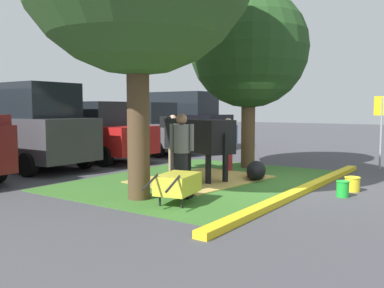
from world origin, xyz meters
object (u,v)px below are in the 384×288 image
wheelbarrow (178,184)px  person_visitor_far (182,150)px  person_visitor_near (228,143)px  parking_sign (382,118)px  suv_dark_grey (26,126)px  bucket_yellow (352,184)px  calf_lying (256,170)px  bucket_green (343,189)px  sedan_blue (143,129)px  sedan_red (94,132)px  cow_holstein (195,135)px  person_handler (173,141)px  shade_tree_right (249,49)px  suv_black (179,120)px

wheelbarrow → person_visitor_far: bearing=32.9°
person_visitor_near → parking_sign: (2.94, -3.47, 0.70)m
suv_dark_grey → bucket_yellow: bearing=-77.8°
calf_lying → wheelbarrow: (-3.28, -0.01, 0.15)m
bucket_green → sedan_blue: bearing=66.2°
person_visitor_far → parking_sign: bearing=-24.0°
person_visitor_near → sedan_blue: (2.26, 5.20, 0.17)m
calf_lying → sedan_red: sedan_red is taller
cow_holstein → bucket_yellow: (0.58, -3.75, -0.95)m
person_handler → bucket_green: bearing=-99.0°
cow_holstein → person_handler: person_handler is taller
shade_tree_right → person_handler: shade_tree_right is taller
person_handler → wheelbarrow: size_ratio=0.99×
sedan_red → sedan_blue: bearing=3.4°
bucket_yellow → wheelbarrow: bearing=143.2°
person_handler → bucket_yellow: size_ratio=4.75×
person_visitor_far → sedan_blue: 8.06m
person_handler → bucket_green: 5.07m
parking_sign → suv_black: size_ratio=0.47×
wheelbarrow → bucket_yellow: (3.16, -2.36, -0.22)m
cow_holstein → sedan_red: size_ratio=0.68×
person_visitor_far → suv_dark_grey: 6.08m
sedan_blue → cow_holstein: bearing=-126.4°
cow_holstein → suv_black: bearing=39.5°
calf_lying → suv_black: suv_black is taller
calf_lying → person_visitor_far: (-2.40, 0.56, 0.67)m
sedan_blue → suv_black: (2.75, 0.27, 0.29)m
calf_lying → bucket_green: bearing=-109.5°
shade_tree_right → person_visitor_near: size_ratio=3.47×
shade_tree_right → bucket_yellow: (-1.87, -3.51, -3.37)m
person_visitor_near → person_handler: bearing=122.9°
person_visitor_far → suv_dark_grey: (0.34, 6.06, 0.36)m
cow_holstein → bucket_yellow: size_ratio=8.78×
sedan_blue → suv_black: bearing=5.6°
parking_sign → sedan_blue: bearing=94.5°
bucket_green → person_handler: bearing=81.0°
sedan_red → suv_dark_grey: bearing=173.1°
suv_black → person_visitor_near: bearing=-132.5°
calf_lying → suv_black: 8.97m
calf_lying → bucket_yellow: bearing=-93.0°
shade_tree_right → suv_black: shade_tree_right is taller
shade_tree_right → person_handler: bearing=141.0°
parking_sign → sedan_red: bearing=111.7°
cow_holstein → bucket_green: size_ratio=9.01×
wheelbarrow → suv_black: 11.36m
shade_tree_right → bucket_yellow: size_ratio=15.61×
sedan_blue → bucket_yellow: bearing=-109.8°
sedan_red → bucket_green: bearing=-97.8°
suv_dark_grey → sedan_blue: size_ratio=1.05×
calf_lying → wheelbarrow: size_ratio=0.81×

